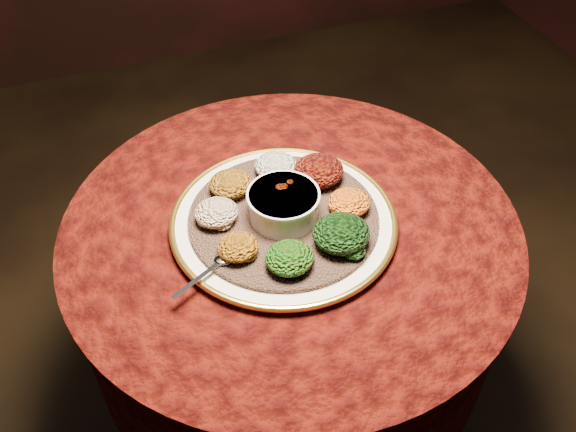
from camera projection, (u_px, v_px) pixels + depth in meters
name	position (u px, v px, depth m)	size (l,w,h in m)	color
table	(291.00, 279.00, 1.46)	(0.96, 0.96, 0.73)	black
platter	(284.00, 222.00, 1.32)	(0.55, 0.55, 0.02)	white
injera	(283.00, 218.00, 1.31)	(0.39, 0.39, 0.01)	brown
stew_bowl	(283.00, 203.00, 1.28)	(0.15, 0.15, 0.06)	silver
spoon	(220.00, 262.00, 1.21)	(0.14, 0.08, 0.01)	silver
portion_ayib	(276.00, 166.00, 1.39)	(0.09, 0.09, 0.04)	silver
portion_kitfo	(319.00, 171.00, 1.37)	(0.11, 0.10, 0.05)	black
portion_tikil	(349.00, 203.00, 1.31)	(0.09, 0.08, 0.04)	#C77A10
portion_gomen	(341.00, 233.00, 1.24)	(0.11, 0.11, 0.05)	black
portion_mixveg	(290.00, 258.00, 1.20)	(0.09, 0.09, 0.04)	#A8340A
portion_kik	(238.00, 247.00, 1.22)	(0.08, 0.08, 0.04)	#9B580D
portion_timatim	(217.00, 213.00, 1.29)	(0.09, 0.08, 0.04)	maroon
portion_shiro	(230.00, 184.00, 1.35)	(0.09, 0.09, 0.04)	#8E5911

